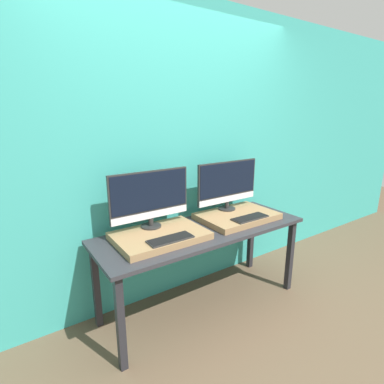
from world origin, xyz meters
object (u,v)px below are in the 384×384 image
Objects in this scene: monitor_left at (150,197)px; monitor_right at (228,183)px; keyboard_right at (250,218)px; keyboard_left at (170,239)px.

monitor_right is at bearing 0.00° from monitor_left.
monitor_right is (0.79, 0.00, 0.00)m from monitor_left.
monitor_right is 0.39m from keyboard_right.
monitor_right is 1.96× the size of keyboard_right.
monitor_left is 1.96× the size of keyboard_left.
keyboard_left is 0.51× the size of monitor_right.
monitor_left is 0.88m from keyboard_right.
monitor_left is at bearing 180.00° from monitor_right.
monitor_left and monitor_right have the same top height.
monitor_right reaches higher than keyboard_right.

